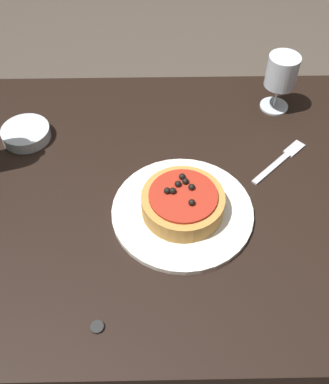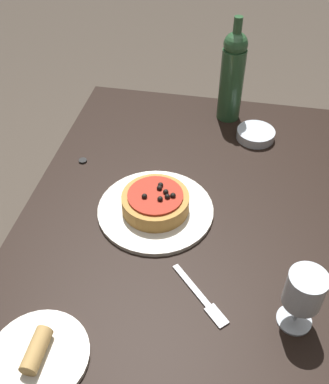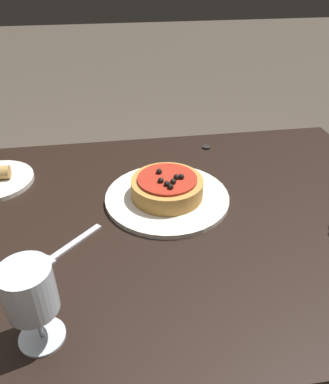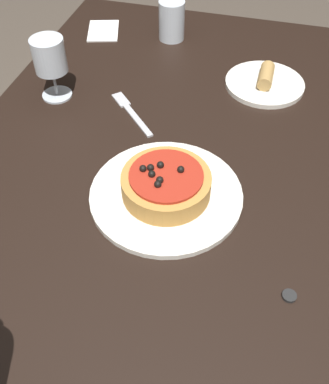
# 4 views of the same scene
# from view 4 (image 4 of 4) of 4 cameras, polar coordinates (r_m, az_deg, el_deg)

# --- Properties ---
(ground_plane) EXTENTS (14.00, 14.00, 0.00)m
(ground_plane) POSITION_cam_4_polar(r_m,az_deg,el_deg) (1.59, -1.41, -16.10)
(ground_plane) COLOR #4C4238
(dining_table) EXTENTS (1.37, 0.82, 0.76)m
(dining_table) POSITION_cam_4_polar(r_m,az_deg,el_deg) (1.03, -2.07, 0.63)
(dining_table) COLOR black
(dining_table) RESTS_ON ground_plane
(dinner_plate) EXTENTS (0.30, 0.30, 0.01)m
(dinner_plate) POSITION_cam_4_polar(r_m,az_deg,el_deg) (0.88, 0.20, -0.32)
(dinner_plate) COLOR white
(dinner_plate) RESTS_ON dining_table
(pizza) EXTENTS (0.17, 0.17, 0.06)m
(pizza) POSITION_cam_4_polar(r_m,az_deg,el_deg) (0.86, 0.19, 1.05)
(pizza) COLOR #BC843D
(pizza) RESTS_ON dinner_plate
(wine_glass) EXTENTS (0.08, 0.08, 0.15)m
(wine_glass) POSITION_cam_4_polar(r_m,az_deg,el_deg) (1.11, -14.39, 16.19)
(wine_glass) COLOR silver
(wine_glass) RESTS_ON dining_table
(water_cup) EXTENTS (0.07, 0.07, 0.11)m
(water_cup) POSITION_cam_4_polar(r_m,az_deg,el_deg) (1.35, 0.91, 20.95)
(water_cup) COLOR silver
(water_cup) RESTS_ON dining_table
(fork) EXTENTS (0.15, 0.14, 0.00)m
(fork) POSITION_cam_4_polar(r_m,az_deg,el_deg) (1.08, -4.38, 10.21)
(fork) COLOR #B7B7BC
(fork) RESTS_ON dining_table
(side_plate) EXTENTS (0.20, 0.20, 0.05)m
(side_plate) POSITION_cam_4_polar(r_m,az_deg,el_deg) (1.19, 12.62, 13.44)
(side_plate) COLOR white
(side_plate) RESTS_ON dining_table
(paper_napkin) EXTENTS (0.14, 0.12, 0.00)m
(paper_napkin) POSITION_cam_4_polar(r_m,az_deg,el_deg) (1.42, -7.77, 19.63)
(paper_napkin) COLOR white
(paper_napkin) RESTS_ON dining_table
(bottle_cap) EXTENTS (0.02, 0.02, 0.01)m
(bottle_cap) POSITION_cam_4_polar(r_m,az_deg,el_deg) (0.78, 15.56, -12.59)
(bottle_cap) COLOR black
(bottle_cap) RESTS_ON dining_table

